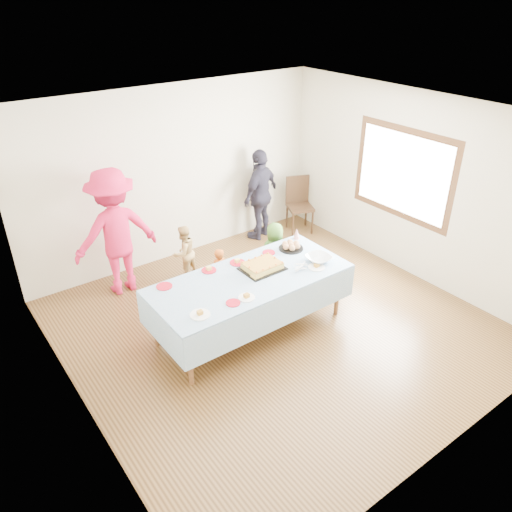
{
  "coord_description": "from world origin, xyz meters",
  "views": [
    {
      "loc": [
        -3.34,
        -4.08,
        3.97
      ],
      "look_at": [
        -0.1,
        0.3,
        0.94
      ],
      "focal_mm": 35.0,
      "sensor_mm": 36.0,
      "label": 1
    }
  ],
  "objects_px": {
    "birthday_cake": "(262,266)",
    "dining_chair": "(299,201)",
    "adult_left": "(115,232)",
    "party_table": "(250,281)"
  },
  "relations": [
    {
      "from": "dining_chair",
      "to": "adult_left",
      "type": "distance_m",
      "value": 3.39
    },
    {
      "from": "birthday_cake",
      "to": "dining_chair",
      "type": "bearing_deg",
      "value": 39.82
    },
    {
      "from": "birthday_cake",
      "to": "dining_chair",
      "type": "relative_size",
      "value": 0.53
    },
    {
      "from": "party_table",
      "to": "dining_chair",
      "type": "xyz_separation_m",
      "value": [
        2.44,
        1.9,
        -0.19
      ]
    },
    {
      "from": "party_table",
      "to": "birthday_cake",
      "type": "bearing_deg",
      "value": 15.65
    },
    {
      "from": "birthday_cake",
      "to": "adult_left",
      "type": "bearing_deg",
      "value": 122.59
    },
    {
      "from": "birthday_cake",
      "to": "dining_chair",
      "type": "height_order",
      "value": "dining_chair"
    },
    {
      "from": "party_table",
      "to": "adult_left",
      "type": "relative_size",
      "value": 1.37
    },
    {
      "from": "birthday_cake",
      "to": "adult_left",
      "type": "xyz_separation_m",
      "value": [
        -1.17,
        1.82,
        0.09
      ]
    },
    {
      "from": "adult_left",
      "to": "party_table",
      "type": "bearing_deg",
      "value": 118.27
    }
  ]
}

